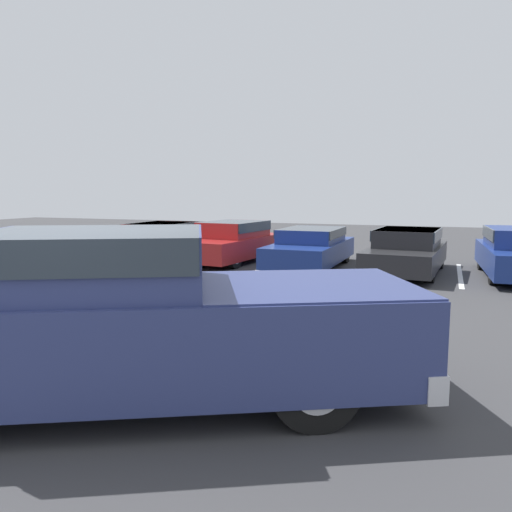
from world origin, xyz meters
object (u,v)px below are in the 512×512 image
(parked_sedan_c, at_px, (311,246))
(parked_sedan_d, at_px, (407,250))
(parked_sedan_a, at_px, (161,239))
(pickup_truck, at_px, (128,318))
(parked_sedan_b, at_px, (233,241))
(traffic_cone, at_px, (2,300))

(parked_sedan_c, xyz_separation_m, parked_sedan_d, (2.71, -0.14, 0.03))
(parked_sedan_c, height_order, parked_sedan_d, parked_sedan_d)
(parked_sedan_a, distance_m, parked_sedan_d, 7.88)
(pickup_truck, height_order, parked_sedan_c, pickup_truck)
(pickup_truck, distance_m, parked_sedan_b, 10.68)
(parked_sedan_b, bearing_deg, parked_sedan_d, 91.93)
(pickup_truck, relative_size, traffic_cone, 10.57)
(pickup_truck, height_order, parked_sedan_d, pickup_truck)
(pickup_truck, xyz_separation_m, parked_sedan_d, (2.03, 9.80, -0.26))
(parked_sedan_b, distance_m, parked_sedan_c, 2.61)
(parked_sedan_a, bearing_deg, parked_sedan_b, 90.61)
(pickup_truck, bearing_deg, parked_sedan_c, 66.44)
(parked_sedan_c, relative_size, traffic_cone, 7.36)
(parked_sedan_a, bearing_deg, pickup_truck, 28.39)
(pickup_truck, bearing_deg, parked_sedan_d, 50.80)
(parked_sedan_a, height_order, parked_sedan_d, parked_sedan_d)
(pickup_truck, bearing_deg, parked_sedan_a, 92.67)
(traffic_cone, bearing_deg, parked_sedan_d, 49.74)
(parked_sedan_d, bearing_deg, traffic_cone, -36.25)
(parked_sedan_b, relative_size, traffic_cone, 7.43)
(pickup_truck, relative_size, parked_sedan_b, 1.42)
(parked_sedan_d, xyz_separation_m, traffic_cone, (-6.36, -7.51, -0.37))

